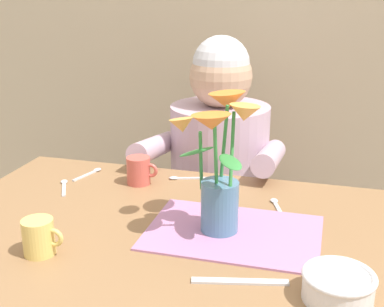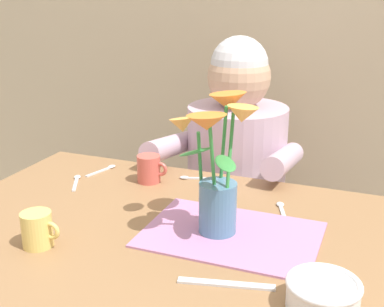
{
  "view_description": "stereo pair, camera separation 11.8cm",
  "coord_description": "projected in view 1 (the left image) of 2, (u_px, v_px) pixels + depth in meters",
  "views": [
    {
      "loc": [
        0.33,
        -1.03,
        1.3
      ],
      "look_at": [
        0.03,
        0.05,
        0.92
      ],
      "focal_mm": 47.84,
      "sensor_mm": 36.0,
      "label": 1
    },
    {
      "loc": [
        0.44,
        -0.99,
        1.3
      ],
      "look_at": [
        0.03,
        0.05,
        0.92
      ],
      "focal_mm": 47.84,
      "sensor_mm": 36.0,
      "label": 2
    }
  ],
  "objects": [
    {
      "name": "spoon_1",
      "position": [
        92.0,
        172.0,
        1.57
      ],
      "size": [
        0.05,
        0.12,
        0.01
      ],
      "color": "silver",
      "rests_on": "dining_table"
    },
    {
      "name": "spoon_2",
      "position": [
        276.0,
        205.0,
        1.34
      ],
      "size": [
        0.05,
        0.12,
        0.01
      ],
      "color": "silver",
      "rests_on": "dining_table"
    },
    {
      "name": "ceramic_bowl",
      "position": [
        338.0,
        285.0,
        0.94
      ],
      "size": [
        0.14,
        0.14,
        0.06
      ],
      "color": "white",
      "rests_on": "dining_table"
    },
    {
      "name": "striped_placemat",
      "position": [
        233.0,
        232.0,
        1.19
      ],
      "size": [
        0.4,
        0.28,
        0.0
      ],
      "primitive_type": "cube",
      "color": "#B275A3",
      "rests_on": "dining_table"
    },
    {
      "name": "ceramic_mug",
      "position": [
        39.0,
        237.0,
        1.09
      ],
      "size": [
        0.09,
        0.07,
        0.08
      ],
      "color": "#E5C666",
      "rests_on": "dining_table"
    },
    {
      "name": "seated_person",
      "position": [
        218.0,
        198.0,
        1.83
      ],
      "size": [
        0.45,
        0.47,
        1.14
      ],
      "rotation": [
        0.0,
        0.0,
        -0.04
      ],
      "color": "#4C4C56",
      "rests_on": "ground_plane"
    },
    {
      "name": "coffee_cup",
      "position": [
        139.0,
        170.0,
        1.48
      ],
      "size": [
        0.09,
        0.07,
        0.08
      ],
      "color": "#CC564C",
      "rests_on": "dining_table"
    },
    {
      "name": "spoon_3",
      "position": [
        64.0,
        185.0,
        1.47
      ],
      "size": [
        0.07,
        0.11,
        0.01
      ],
      "color": "silver",
      "rests_on": "dining_table"
    },
    {
      "name": "dinner_knife",
      "position": [
        240.0,
        281.0,
        1.0
      ],
      "size": [
        0.19,
        0.06,
        0.0
      ],
      "primitive_type": "cube",
      "rotation": [
        0.0,
        0.0,
        0.23
      ],
      "color": "silver",
      "rests_on": "dining_table"
    },
    {
      "name": "spoon_0",
      "position": [
        182.0,
        178.0,
        1.52
      ],
      "size": [
        0.12,
        0.05,
        0.01
      ],
      "color": "silver",
      "rests_on": "dining_table"
    },
    {
      "name": "dining_table",
      "position": [
        174.0,
        267.0,
        1.23
      ],
      "size": [
        1.2,
        0.8,
        0.74
      ],
      "color": "olive",
      "rests_on": "ground_plane"
    },
    {
      "name": "flower_vase",
      "position": [
        220.0,
        165.0,
        1.15
      ],
      "size": [
        0.24,
        0.22,
        0.32
      ],
      "color": "teal",
      "rests_on": "dining_table"
    }
  ]
}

